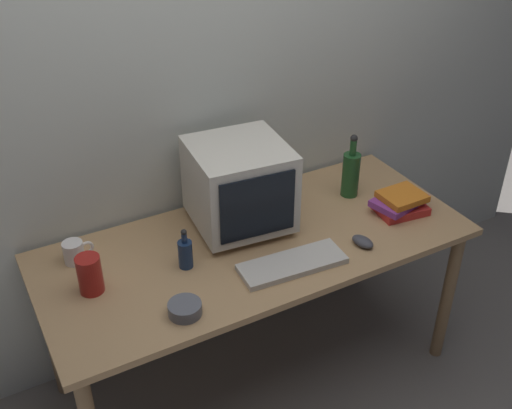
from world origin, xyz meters
The scene contains 12 objects.
ground_plane centered at (0.00, 0.00, 0.00)m, with size 6.00×6.00×0.00m, color slate.
back_wall centered at (0.00, 0.44, 1.25)m, with size 4.00×0.08×2.50m, color beige.
desk centered at (0.00, 0.00, 0.67)m, with size 1.77×0.77×0.75m.
crt_monitor centered at (0.00, 0.14, 0.94)m, with size 0.41×0.42×0.37m.
keyboard centered at (0.04, -0.21, 0.76)m, with size 0.42×0.15×0.02m, color beige.
computer_mouse centered at (0.37, -0.23, 0.77)m, with size 0.06×0.10×0.04m, color #3F3F47.
bottle_tall centered at (0.55, 0.12, 0.86)m, with size 0.08×0.08×0.30m.
bottle_short centered at (-0.31, -0.01, 0.82)m, with size 0.06×0.06×0.17m.
book_stack centered at (0.66, -0.10, 0.80)m, with size 0.27×0.21×0.09m.
mug centered at (-0.68, 0.22, 0.80)m, with size 0.12×0.08×0.09m.
cd_spindle centered at (-0.42, -0.26, 0.77)m, with size 0.12×0.12×0.04m, color #595B66.
metal_canister centered at (-0.67, 0.02, 0.83)m, with size 0.09×0.09×0.15m, color #A51E19.
Camera 1 is at (-0.99, -1.81, 2.25)m, focal length 43.69 mm.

